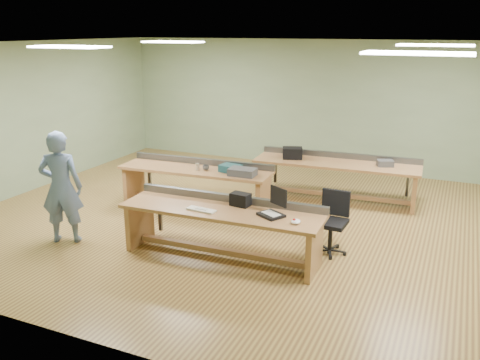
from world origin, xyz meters
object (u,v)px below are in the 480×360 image
Objects in this scene: workbench_front at (222,221)px; camera_bag at (240,199)px; parts_bin_grey at (242,172)px; mug at (206,168)px; person at (61,187)px; task_chair at (331,231)px; laptop_base at (271,215)px; parts_bin_teal at (230,168)px; drinks_can at (197,167)px; workbench_back at (336,171)px; workbench_mid at (196,178)px.

workbench_front is 0.41m from camera_bag.
parts_bin_grey is 3.92× the size of mug.
task_chair is (3.94, 1.28, -0.55)m from person.
parts_bin_teal reaches higher than laptop_base.
workbench_front is at bearing -51.99° from drinks_can.
drinks_can is at bearing -179.52° from parts_bin_grey.
mug is (1.35, 2.22, -0.09)m from person.
parts_bin_teal is (-1.59, -1.47, 0.25)m from workbench_back.
workbench_back is at bearing 116.86° from laptop_base.
task_chair is at bearing -17.85° from drinks_can.
parts_bin_teal is at bearing -153.11° from person.
workbench_mid is at bearing -177.98° from parts_bin_teal.
drinks_can is (-2.73, 0.88, 0.47)m from task_chair.
parts_bin_grey is (-0.61, 1.46, -0.03)m from camera_bag.
mug is (-1.36, 1.52, -0.05)m from camera_bag.
parts_bin_teal is (-0.90, 1.59, -0.03)m from camera_bag.
workbench_mid is 0.34m from mug.
task_chair is at bearing -25.77° from parts_bin_grey.
workbench_front is at bearing -76.21° from parts_bin_grey.
drinks_can is at bearing -144.17° from person.
camera_bag reaches higher than mug.
workbench_front is 8.25× the size of parts_bin_teal.
workbench_front is at bearing 166.16° from person.
workbench_mid is (-1.40, 1.78, -0.00)m from workbench_front.
parts_bin_teal reaches higher than mug.
mug is (-1.17, 1.73, 0.24)m from workbench_front.
laptop_base is 2.05m from parts_bin_grey.
workbench_back is 2.73m from drinks_can.
workbench_front is at bearing -56.09° from mug.
drinks_can is at bearing -154.67° from mug.
mug is (-2.05, -1.54, 0.23)m from workbench_back.
parts_bin_grey is 3.69× the size of drinks_can.
camera_bag reaches higher than laptop_base.
parts_bin_teal is 0.32m from parts_bin_grey.
task_chair reaches higher than workbench_front.
workbench_front is 3.20× the size of task_chair.
workbench_front is 1.69× the size of person.
workbench_front is 0.78m from laptop_base.
workbench_front is 2.59m from person.
task_chair is (0.67, 0.80, -0.43)m from laptop_base.
workbench_mid is at bearing 163.54° from task_chair.
parts_bin_teal is at bearing 157.38° from task_chair.
drinks_can is (-0.89, -0.01, -0.00)m from parts_bin_grey.
laptop_base is (2.15, -1.79, 0.21)m from workbench_mid.
mug is (0.23, -0.05, 0.24)m from workbench_mid.
workbench_front is 9.05× the size of laptop_base.
workbench_back is 8.82× the size of parts_bin_teal.
parts_bin_grey is at bearing -132.10° from workbench_back.
camera_bag is at bearing -151.96° from task_chair.
workbench_mid is 2.25m from camera_bag.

